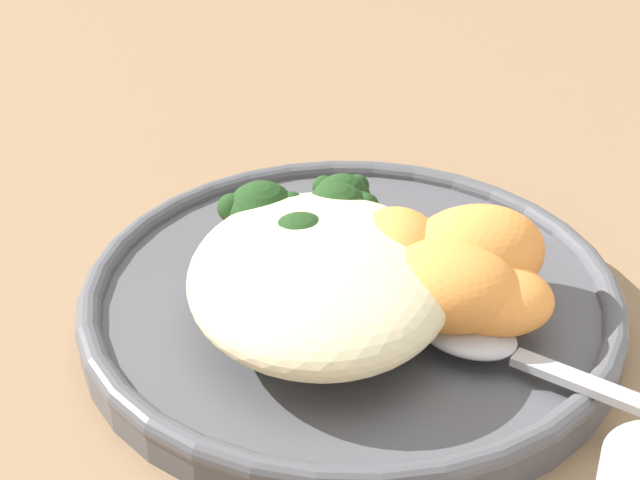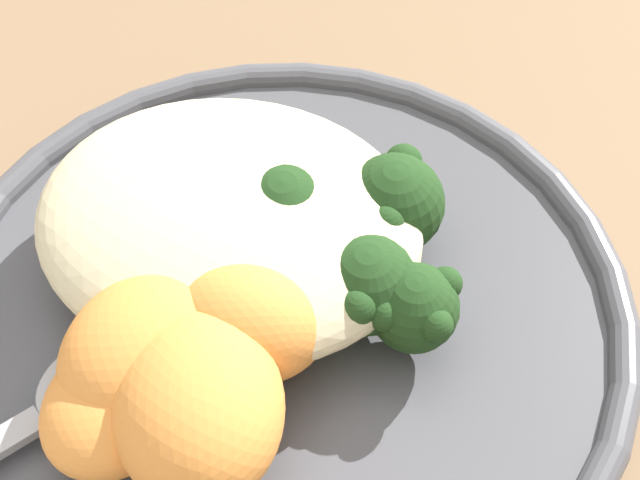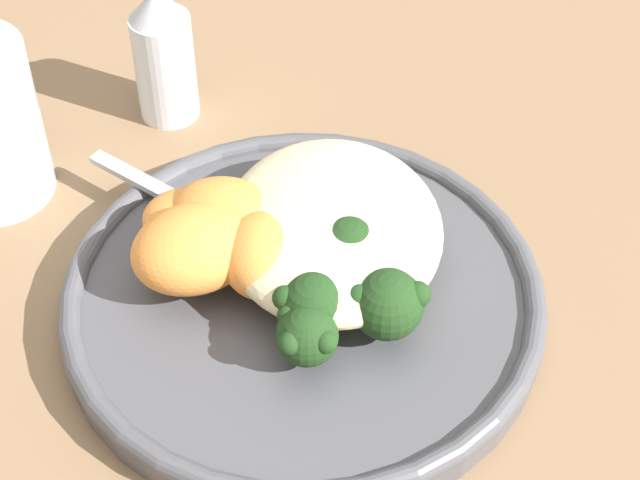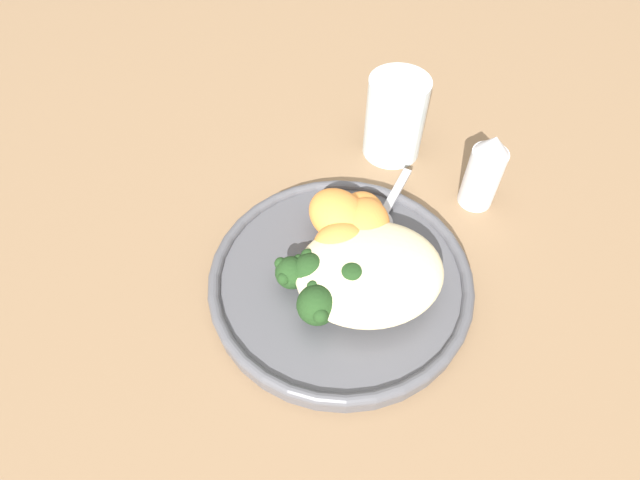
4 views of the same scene
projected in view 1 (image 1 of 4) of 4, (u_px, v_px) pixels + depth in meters
The scene contains 14 objects.
ground_plane at pixel (315, 311), 0.51m from camera, with size 4.00×4.00×0.00m, color #846647.
plate at pixel (351, 302), 0.50m from camera, with size 0.25×0.25×0.02m.
quinoa_mound at pixel (329, 278), 0.47m from camera, with size 0.14×0.12×0.04m, color beige.
broccoli_stalk_0 at pixel (354, 227), 0.51m from camera, with size 0.11×0.04×0.03m.
broccoli_stalk_1 at pixel (348, 234), 0.50m from camera, with size 0.09×0.06×0.03m.
broccoli_stalk_2 at pixel (299, 239), 0.50m from camera, with size 0.09×0.11×0.04m.
broccoli_stalk_3 at pixel (315, 260), 0.48m from camera, with size 0.05×0.08×0.04m.
broccoli_stalk_4 at pixel (299, 296), 0.47m from camera, with size 0.04×0.08×0.03m.
sweet_potato_chunk_0 at pixel (474, 254), 0.48m from camera, with size 0.07×0.05×0.04m, color orange.
sweet_potato_chunk_1 at pixel (449, 286), 0.46m from camera, with size 0.06×0.05×0.04m, color orange.
sweet_potato_chunk_2 at pixel (489, 297), 0.46m from camera, with size 0.06×0.05×0.03m, color orange.
sweet_potato_chunk_3 at pixel (398, 253), 0.48m from camera, with size 0.05×0.04×0.04m, color orange.
kale_tuft at pixel (273, 303), 0.46m from camera, with size 0.05×0.05×0.03m.
spoon at pixel (487, 342), 0.45m from camera, with size 0.09×0.10×0.01m.
Camera 1 is at (-0.42, 0.03, 0.30)m, focal length 60.00 mm.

